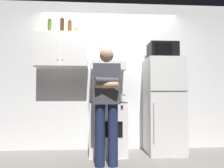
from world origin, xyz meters
TOP-DOWN VIEW (x-y plane):
  - ground_plane at (0.00, 0.00)m, footprint 7.00×7.00m
  - back_wall_tiled at (0.00, 0.60)m, footprint 4.80×0.10m
  - upper_cabinet at (-0.85, 0.37)m, footprint 0.90×0.37m
  - stove_oven at (-0.05, 0.25)m, footprint 0.60×0.62m
  - range_hood at (-0.05, 0.38)m, footprint 0.60×0.44m
  - refrigerator at (0.90, 0.25)m, footprint 0.60×0.62m
  - microwave at (0.90, 0.27)m, footprint 0.48×0.37m
  - person_standing at (-0.10, -0.36)m, footprint 0.38×0.33m
  - cooking_pot at (0.08, 0.13)m, footprint 0.30×0.20m
  - bottle_beer_brown at (-0.72, 0.37)m, footprint 0.07×0.07m
  - bottle_olive_oil at (-1.07, 0.38)m, footprint 0.07×0.07m
  - bottle_spice_jar at (-0.61, 0.42)m, footprint 0.06×0.06m
  - bottle_rum_dark at (-0.85, 0.38)m, footprint 0.07×0.07m

SIDE VIEW (x-z plane):
  - ground_plane at x=0.00m, z-range 0.00..0.00m
  - stove_oven at x=-0.05m, z-range 0.00..0.87m
  - refrigerator at x=0.90m, z-range 0.00..1.60m
  - person_standing at x=-0.10m, z-range 0.08..1.72m
  - cooking_pot at x=0.08m, z-range 0.87..0.99m
  - back_wall_tiled at x=0.00m, z-range 0.00..2.70m
  - range_hood at x=-0.05m, z-range 1.22..1.97m
  - microwave at x=0.90m, z-range 1.60..1.88m
  - upper_cabinet at x=-0.85m, z-range 1.45..2.05m
  - bottle_spice_jar at x=-0.61m, z-range 2.04..2.16m
  - bottle_beer_brown at x=-0.72m, z-range 2.04..2.29m
  - bottle_olive_oil at x=-1.07m, z-range 2.04..2.30m
  - bottle_rum_dark at x=-0.85m, z-range 2.04..2.32m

